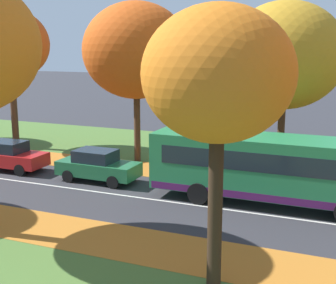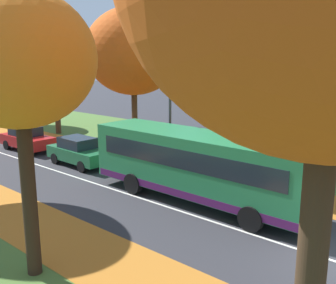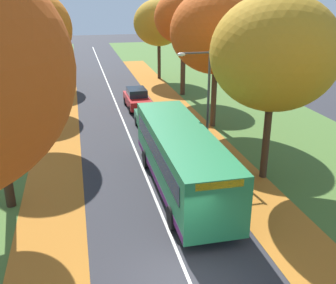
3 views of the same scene
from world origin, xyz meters
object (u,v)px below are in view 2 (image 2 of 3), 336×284
(tree_left_near, at_px, (18,60))
(car_green_lead, at_px, (79,151))
(tree_right_near, at_px, (250,54))
(tree_right_distant, at_px, (1,60))
(tree_right_mid, at_px, (133,51))
(tree_right_far, at_px, (54,48))
(streetlamp_right, at_px, (166,104))
(car_red_following, at_px, (27,138))
(bus, at_px, (200,164))

(tree_left_near, relative_size, car_green_lead, 1.88)
(tree_right_near, bearing_deg, tree_right_distant, 90.31)
(tree_right_mid, distance_m, tree_right_far, 9.29)
(tree_right_far, relative_size, tree_right_distant, 1.11)
(streetlamp_right, bearing_deg, car_red_following, 101.39)
(tree_left_near, distance_m, tree_right_distant, 28.05)
(tree_right_mid, height_order, tree_right_distant, tree_right_mid)
(tree_right_far, height_order, car_red_following, tree_right_far)
(tree_right_near, xyz_separation_m, tree_right_mid, (0.18, 8.37, 0.19))
(tree_right_near, distance_m, car_green_lead, 10.94)
(car_green_lead, height_order, car_red_following, same)
(car_red_following, bearing_deg, tree_left_near, -119.19)
(tree_right_near, bearing_deg, bus, -175.80)
(tree_right_mid, distance_m, car_red_following, 9.23)
(tree_left_near, relative_size, car_red_following, 1.88)
(bus, distance_m, car_green_lead, 8.80)
(tree_left_near, xyz_separation_m, car_green_lead, (7.97, 8.58, -5.26))
(tree_left_near, relative_size, bus, 0.76)
(tree_left_near, relative_size, tree_right_near, 0.88)
(tree_right_near, xyz_separation_m, car_red_following, (-4.33, 14.07, -5.49))
(tree_right_mid, xyz_separation_m, streetlamp_right, (-2.39, -4.81, -2.75))
(tree_right_near, bearing_deg, streetlamp_right, 121.89)
(streetlamp_right, xyz_separation_m, car_green_lead, (-2.09, 4.87, -2.92))
(tree_right_near, xyz_separation_m, tree_right_far, (0.49, 17.65, 0.51))
(bus, relative_size, car_green_lead, 2.46)
(tree_right_distant, height_order, bus, tree_right_distant)
(streetlamp_right, relative_size, car_green_lead, 1.42)
(tree_left_near, height_order, tree_right_far, tree_right_far)
(tree_right_far, height_order, streetlamp_right, tree_right_far)
(bus, bearing_deg, car_green_lead, 88.84)
(tree_right_far, xyz_separation_m, tree_right_distant, (-0.62, 7.49, -0.94))
(tree_right_distant, distance_m, streetlamp_right, 21.78)
(tree_right_distant, relative_size, car_green_lead, 1.95)
(tree_right_far, bearing_deg, car_green_lead, -117.45)
(tree_right_near, distance_m, tree_right_distant, 25.14)
(tree_left_near, distance_m, bus, 8.94)
(tree_right_distant, distance_m, bus, 26.16)
(tree_right_far, distance_m, car_green_lead, 12.00)
(tree_left_near, height_order, car_red_following, tree_left_near)
(tree_right_far, bearing_deg, tree_right_mid, -91.88)
(car_red_following, bearing_deg, car_green_lead, -89.75)
(tree_left_near, relative_size, tree_right_far, 0.87)
(tree_left_near, relative_size, tree_right_mid, 0.86)
(tree_right_near, relative_size, tree_right_far, 0.98)
(car_red_following, bearing_deg, bus, -90.61)
(tree_right_far, height_order, car_green_lead, tree_right_far)
(tree_right_mid, xyz_separation_m, tree_right_distant, (-0.32, 16.77, -0.62))
(tree_right_far, bearing_deg, tree_right_near, -91.58)
(tree_left_near, xyz_separation_m, tree_right_near, (12.28, 0.15, 0.23))
(tree_right_mid, bearing_deg, tree_right_far, 88.12)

